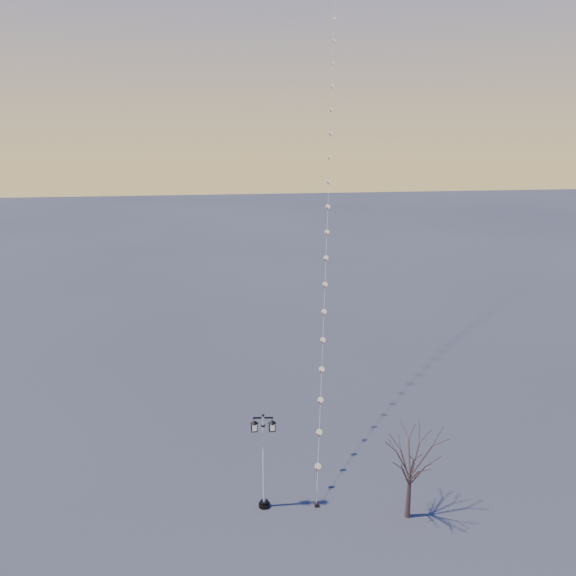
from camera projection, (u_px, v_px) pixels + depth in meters
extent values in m
plane|color=#434344|center=(276.00, 515.00, 29.11)|extent=(300.00, 300.00, 0.00)
cylinder|color=black|center=(264.00, 505.00, 29.78)|extent=(0.61, 0.61, 0.17)
cylinder|color=black|center=(264.00, 502.00, 29.74)|extent=(0.43, 0.43, 0.15)
cylinder|color=silver|center=(264.00, 459.00, 29.02)|extent=(0.14, 0.14, 5.10)
cylinder|color=black|center=(263.00, 425.00, 28.48)|extent=(0.22, 0.22, 0.07)
cube|color=black|center=(263.00, 418.00, 28.36)|extent=(1.03, 0.18, 0.07)
sphere|color=black|center=(263.00, 415.00, 28.33)|extent=(0.15, 0.15, 0.15)
pyramid|color=black|center=(254.00, 421.00, 28.39)|extent=(0.48, 0.48, 0.15)
cube|color=beige|center=(254.00, 427.00, 28.49)|extent=(0.28, 0.28, 0.37)
cube|color=black|center=(254.00, 430.00, 28.54)|extent=(0.33, 0.33, 0.04)
pyramid|color=black|center=(272.00, 421.00, 28.42)|extent=(0.48, 0.48, 0.15)
cube|color=beige|center=(272.00, 426.00, 28.51)|extent=(0.28, 0.28, 0.37)
cube|color=black|center=(272.00, 430.00, 28.57)|extent=(0.33, 0.33, 0.04)
cone|color=#44312B|center=(409.00, 496.00, 28.69)|extent=(0.29, 0.29, 2.49)
cylinder|color=black|center=(316.00, 505.00, 29.76)|extent=(0.23, 0.23, 0.23)
cylinder|color=black|center=(316.00, 504.00, 29.75)|extent=(0.03, 0.03, 0.29)
cone|color=#FA3B19|center=(331.00, 85.00, 43.20)|extent=(0.09, 0.09, 0.32)
cylinder|color=white|center=(317.00, 495.00, 29.60)|extent=(0.02, 0.02, 0.92)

